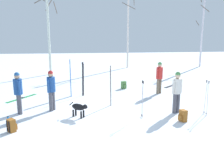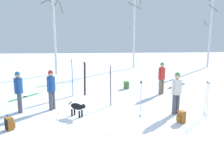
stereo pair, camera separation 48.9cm
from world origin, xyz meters
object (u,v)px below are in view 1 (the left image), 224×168
ski_poles_0 (142,98)px  birch_tree_2 (128,27)px  person_2 (159,76)px  water_bottle_0 (8,120)px  backpack_2 (12,126)px  birch_tree_3 (202,30)px  ski_pair_planted_1 (83,79)px  backpack_1 (183,116)px  ski_pair_lying_1 (173,85)px  birch_tree_1 (48,29)px  ski_pair_planted_2 (70,78)px  ski_poles_1 (207,97)px  ski_pair_planted_0 (111,86)px  dog (79,108)px  backpack_0 (124,85)px  person_1 (51,88)px  person_3 (18,90)px  person_0 (177,90)px  ski_pair_lying_0 (22,98)px

ski_poles_0 → birch_tree_2: birch_tree_2 is taller
person_2 → water_bottle_0: bearing=-152.1°
backpack_2 → birch_tree_3: 19.88m
ski_pair_planted_1 → backpack_1: 5.62m
ski_pair_lying_1 → birch_tree_1: size_ratio=0.24×
ski_pair_planted_1 → birch_tree_1: (-2.57, 6.92, 2.61)m
ski_pair_planted_2 → ski_poles_1: ski_pair_planted_2 is taller
ski_pair_planted_0 → dog: bearing=-135.8°
backpack_1 → birch_tree_1: 13.16m
person_2 → backpack_0: (-1.71, 1.35, -0.77)m
birch_tree_3 → water_bottle_0: bearing=-136.4°
water_bottle_0 → birch_tree_3: birch_tree_3 is taller
dog → birch_tree_1: birch_tree_1 is taller
person_1 → ski_pair_lying_1: bearing=30.9°
ski_poles_1 → ski_pair_lying_1: bearing=82.7°
water_bottle_0 → birch_tree_1: size_ratio=0.04×
ski_pair_planted_2 → ski_pair_planted_0: bearing=-44.9°
dog → birch_tree_3: 17.55m
person_3 → ski_pair_planted_1: size_ratio=0.97×
ski_pair_planted_0 → ski_pair_planted_1: (-1.23, 1.94, -0.03)m
person_1 → ski_pair_planted_2: ski_pair_planted_2 is taller
backpack_0 → birch_tree_2: (1.78, 8.53, 3.51)m
ski_poles_0 → ski_pair_lying_1: bearing=58.5°
person_1 → water_bottle_0: person_1 is taller
person_1 → birch_tree_3: bearing=43.7°
backpack_2 → water_bottle_0: size_ratio=1.63×
birch_tree_3 → dog: bearing=-131.3°
ski_pair_planted_0 → ski_poles_0: size_ratio=1.26×
person_0 → ski_pair_planted_1: (-3.80, 3.21, -0.10)m
person_3 → dog: person_3 is taller
person_1 → person_3: bearing=-167.7°
ski_pair_lying_0 → ski_pair_lying_1: 8.90m
ski_pair_planted_1 → water_bottle_0: ski_pair_planted_1 is taller
ski_pair_planted_2 → backpack_0: size_ratio=4.38×
ski_pair_planted_0 → backpack_2: bearing=-145.2°
person_1 → ski_poles_0: bearing=-19.5°
birch_tree_1 → backpack_0: bearing=-48.5°
ski_pair_planted_2 → water_bottle_0: size_ratio=7.12×
person_1 → ski_pair_planted_0: (2.54, 0.37, -0.07)m
ski_pair_lying_1 → backpack_1: 6.30m
ski_pair_planted_0 → ski_pair_planted_1: bearing=122.4°
person_0 → dog: 4.00m
person_0 → ski_pair_lying_1: person_0 is taller
ski_pair_lying_0 → birch_tree_3: 17.75m
dog → backpack_2: 2.50m
person_0 → ski_pair_lying_0: person_0 is taller
person_0 → ski_pair_planted_2: size_ratio=0.89×
birch_tree_1 → water_bottle_0: bearing=-90.8°
backpack_2 → backpack_1: bearing=2.4°
person_2 → birch_tree_1: 9.93m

